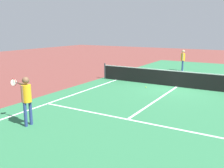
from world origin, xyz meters
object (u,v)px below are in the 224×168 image
at_px(player_near, 26,95).
at_px(player_far, 183,58).
at_px(net, 177,79).
at_px(tennis_ball_near_net, 146,87).

relative_size(player_near, player_far, 1.03).
xyz_separation_m(net, player_near, (-2.77, -8.70, 0.60)).
distance_m(net, player_far, 6.16).
bearing_deg(player_near, player_far, 84.30).
distance_m(player_far, tennis_ball_near_net, 7.21).
xyz_separation_m(player_far, tennis_ball_near_net, (-0.18, -7.13, -1.02)).
height_order(net, player_near, player_near).
height_order(player_far, tennis_ball_near_net, player_far).
bearing_deg(tennis_ball_near_net, player_near, -99.65).
bearing_deg(player_near, tennis_ball_near_net, 80.35).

